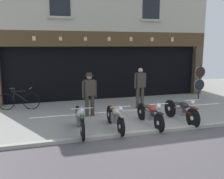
% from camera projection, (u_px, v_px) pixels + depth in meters
% --- Properties ---
extents(ground, '(22.61, 22.00, 0.18)m').
position_uv_depth(ground, '(169.00, 148.00, 6.55)').
color(ground, gray).
extents(shop_facade, '(10.91, 4.42, 6.02)m').
position_uv_depth(shop_facade, '(99.00, 63.00, 13.81)').
color(shop_facade, black).
rests_on(shop_facade, ground).
extents(motorcycle_left, '(0.62, 2.02, 0.94)m').
position_uv_depth(motorcycle_left, '(80.00, 119.00, 7.51)').
color(motorcycle_left, black).
rests_on(motorcycle_left, ground).
extents(motorcycle_center_left, '(0.62, 1.92, 0.90)m').
position_uv_depth(motorcycle_center_left, '(115.00, 117.00, 7.82)').
color(motorcycle_center_left, black).
rests_on(motorcycle_center_left, ground).
extents(motorcycle_center, '(0.62, 1.97, 0.90)m').
position_uv_depth(motorcycle_center, '(150.00, 114.00, 8.17)').
color(motorcycle_center, black).
rests_on(motorcycle_center, ground).
extents(motorcycle_center_right, '(0.62, 1.96, 0.92)m').
position_uv_depth(motorcycle_center_right, '(181.00, 110.00, 8.57)').
color(motorcycle_center_right, black).
rests_on(motorcycle_center_right, ground).
extents(salesman_left, '(0.56, 0.32, 1.65)m').
position_uv_depth(salesman_left, '(89.00, 92.00, 9.24)').
color(salesman_left, '#38332D').
rests_on(salesman_left, ground).
extents(shopkeeper_center, '(0.56, 0.27, 1.72)m').
position_uv_depth(shopkeeper_center, '(140.00, 86.00, 10.45)').
color(shopkeeper_center, '#38332D').
rests_on(shopkeeper_center, ground).
extents(tyre_sign_pole, '(0.58, 0.06, 1.71)m').
position_uv_depth(tyre_sign_pole, '(200.00, 79.00, 12.11)').
color(tyre_sign_pole, '#232328').
rests_on(tyre_sign_pole, ground).
extents(advert_board_near, '(0.69, 0.03, 1.03)m').
position_uv_depth(advert_board_near, '(52.00, 65.00, 11.52)').
color(advert_board_near, silver).
extents(advert_board_far, '(0.68, 0.03, 0.93)m').
position_uv_depth(advert_board_far, '(24.00, 67.00, 11.18)').
color(advert_board_far, silver).
extents(leaning_bicycle, '(1.71, 0.51, 0.95)m').
position_uv_depth(leaning_bicycle, '(18.00, 101.00, 10.29)').
color(leaning_bicycle, black).
rests_on(leaning_bicycle, ground).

